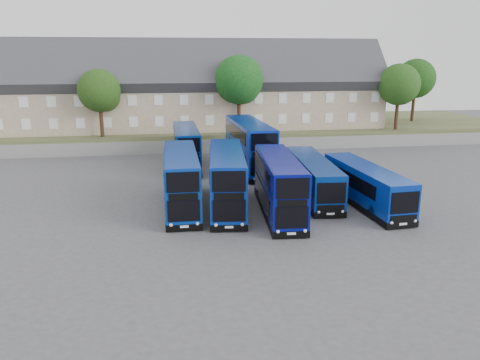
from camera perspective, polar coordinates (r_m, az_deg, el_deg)
The scene contains 15 objects.
ground at distance 32.82m, azimuth 3.13°, elevation -4.80°, with size 120.00×120.00×0.00m, color #49494E.
retaining_wall at distance 55.56m, azimuth -1.95°, elevation 4.23°, with size 70.00×0.40×1.50m, color slate.
earth_bank at distance 65.32m, azimuth -3.01°, elevation 6.05°, with size 80.00×20.00×2.00m, color #434929.
terrace_row at distance 60.48m, azimuth -5.56°, elevation 10.63°, with size 48.00×10.40×11.20m.
dd_front_left at distance 34.95m, azimuth -7.17°, elevation -0.15°, with size 2.47×10.52×4.17m.
dd_front_mid at distance 34.75m, azimuth -1.63°, elevation -0.05°, with size 3.51×10.89×4.26m.
dd_front_right at distance 33.57m, azimuth 4.76°, elevation -0.77°, with size 3.13×10.45×4.09m.
dd_rear_left at distance 47.73m, azimuth -6.55°, elevation 3.86°, with size 2.43×10.19×4.04m.
dd_rear_right at distance 46.60m, azimuth 1.15°, elevation 4.13°, with size 3.32×12.04×4.74m.
coach_east_a at distance 38.09m, azimuth 8.84°, elevation 0.20°, with size 3.14×11.32×3.06m.
coach_east_b at distance 36.70m, azimuth 15.04°, elevation -0.76°, with size 2.99×11.05×2.99m.
tree_west at distance 55.94m, azimuth -16.61°, elevation 10.21°, with size 4.80×4.80×7.65m.
tree_mid at distance 56.55m, azimuth -0.01°, elevation 11.90°, with size 5.76×5.76×9.18m.
tree_east at distance 62.38m, azimuth 18.89°, elevation 10.78°, with size 5.12×5.12×8.16m.
tree_far at distance 71.36m, azimuth 20.67°, elevation 11.32°, with size 5.44×5.44×8.67m.
Camera 1 is at (-6.47, -30.21, 11.07)m, focal length 35.00 mm.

